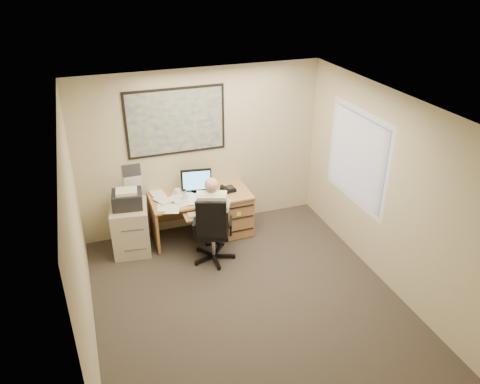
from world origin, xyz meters
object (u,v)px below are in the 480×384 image
object	(u,v)px
desk	(220,208)
person	(212,219)
filing_cabinet	(130,224)
office_chair	(215,242)

from	to	relation	value
desk	person	distance (m)	0.81
desk	person	bearing A→B (deg)	-115.66
filing_cabinet	person	world-z (taller)	person
filing_cabinet	person	distance (m)	1.33
office_chair	person	bearing A→B (deg)	122.52
filing_cabinet	desk	bearing A→B (deg)	9.80
desk	filing_cabinet	distance (m)	1.48
person	desk	bearing A→B (deg)	83.76
office_chair	filing_cabinet	bearing A→B (deg)	167.91
office_chair	person	size ratio (longest dim) A/B	0.82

